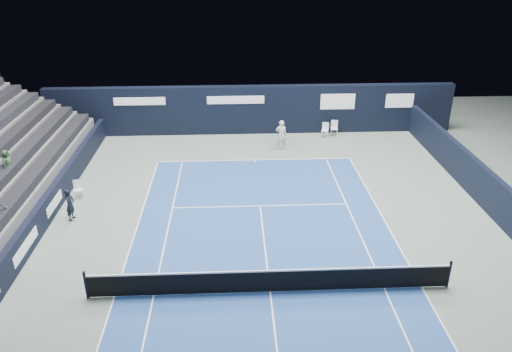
# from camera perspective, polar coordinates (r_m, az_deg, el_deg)

# --- Properties ---
(ground) EXTENTS (48.00, 48.00, 0.00)m
(ground) POSITION_cam_1_polar(r_m,az_deg,el_deg) (19.83, 1.19, -9.54)
(ground) COLOR slate
(ground) RESTS_ON ground
(court_surface) EXTENTS (10.97, 23.77, 0.01)m
(court_surface) POSITION_cam_1_polar(r_m,az_deg,el_deg) (18.22, 1.63, -13.10)
(court_surface) COLOR navy
(court_surface) RESTS_ON ground
(enclosure_wall_right) EXTENTS (0.30, 22.00, 1.80)m
(enclosure_wall_right) POSITION_cam_1_polar(r_m,az_deg,el_deg) (25.60, 24.71, -1.24)
(enclosure_wall_right) COLOR black
(enclosure_wall_right) RESTS_ON ground
(folding_chair_back_a) EXTENTS (0.51, 0.53, 0.92)m
(folding_chair_back_a) POSITION_cam_1_polar(r_m,az_deg,el_deg) (32.20, 7.93, 5.54)
(folding_chair_back_a) COLOR white
(folding_chair_back_a) RESTS_ON ground
(folding_chair_back_b) EXTENTS (0.48, 0.47, 0.97)m
(folding_chair_back_b) POSITION_cam_1_polar(r_m,az_deg,el_deg) (32.53, 8.94, 5.57)
(folding_chair_back_b) COLOR silver
(folding_chair_back_b) RESTS_ON ground
(line_judge_chair) EXTENTS (0.47, 0.46, 0.86)m
(line_judge_chair) POSITION_cam_1_polar(r_m,az_deg,el_deg) (25.72, -19.69, -1.24)
(line_judge_chair) COLOR silver
(line_judge_chair) RESTS_ON ground
(line_judge) EXTENTS (0.44, 0.60, 1.50)m
(line_judge) POSITION_cam_1_polar(r_m,az_deg,el_deg) (23.62, -20.49, -3.06)
(line_judge) COLOR black
(line_judge) RESTS_ON ground
(court_markings) EXTENTS (11.03, 23.83, 0.00)m
(court_markings) POSITION_cam_1_polar(r_m,az_deg,el_deg) (18.22, 1.63, -13.08)
(court_markings) COLOR white
(court_markings) RESTS_ON court_surface
(tennis_net) EXTENTS (12.90, 0.10, 1.10)m
(tennis_net) POSITION_cam_1_polar(r_m,az_deg,el_deg) (17.91, 1.65, -11.83)
(tennis_net) COLOR black
(tennis_net) RESTS_ON ground
(back_sponsor_wall) EXTENTS (26.00, 0.63, 3.10)m
(back_sponsor_wall) POSITION_cam_1_polar(r_m,az_deg,el_deg) (32.29, -0.53, 7.60)
(back_sponsor_wall) COLOR black
(back_sponsor_wall) RESTS_ON ground
(side_barrier_left) EXTENTS (0.33, 22.00, 1.20)m
(side_barrier_left) POSITION_cam_1_polar(r_m,az_deg,el_deg) (24.34, -22.43, -2.95)
(side_barrier_left) COLOR black
(side_barrier_left) RESTS_ON ground
(tennis_player) EXTENTS (0.69, 0.86, 1.79)m
(tennis_player) POSITION_cam_1_polar(r_m,az_deg,el_deg) (29.83, 2.90, 4.74)
(tennis_player) COLOR silver
(tennis_player) RESTS_ON ground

